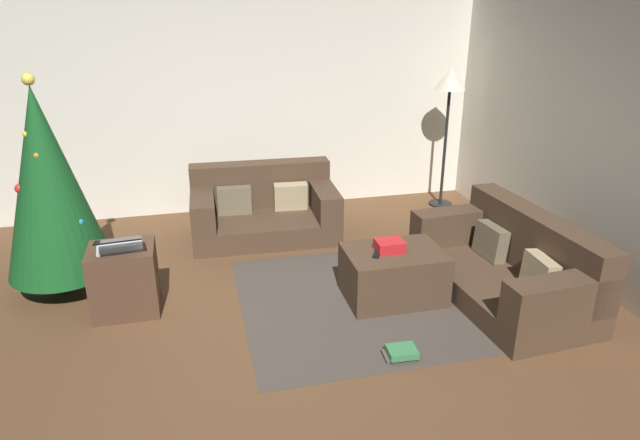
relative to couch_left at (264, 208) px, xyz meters
name	(u,v)px	position (x,y,z in m)	size (l,w,h in m)	color
ground_plane	(257,354)	(-0.38, -2.25, -0.28)	(6.40, 6.40, 0.00)	brown
rear_partition	(216,101)	(-0.38, 0.89, 1.02)	(6.40, 0.12, 2.60)	silver
couch_left	(264,208)	(0.00, 0.00, 0.00)	(1.56, 0.96, 0.73)	#473323
couch_right	(511,265)	(1.87, -1.86, 0.00)	(1.00, 1.78, 0.72)	#473323
ottoman	(393,274)	(0.87, -1.68, -0.06)	(0.82, 0.59, 0.44)	#473323
gift_box	(390,246)	(0.83, -1.67, 0.21)	(0.23, 0.18, 0.10)	red
tv_remote	(377,253)	(0.71, -1.71, 0.17)	(0.05, 0.16, 0.02)	black
christmas_tree	(48,183)	(-1.90, -0.86, 0.71)	(0.88, 0.88, 1.88)	brown
side_table	(124,280)	(-1.34, -1.37, 0.00)	(0.52, 0.44, 0.56)	#4C3323
laptop	(119,245)	(-1.33, -1.43, 0.34)	(0.38, 0.40, 0.17)	silver
book_stack	(401,353)	(0.62, -2.53, -0.24)	(0.24, 0.19, 0.08)	#4C423D
corner_lamp	(450,90)	(2.27, 0.37, 1.13)	(0.36, 0.36, 1.66)	black
area_rug	(392,297)	(0.87, -1.68, -0.28)	(2.60, 2.00, 0.01)	#433A32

